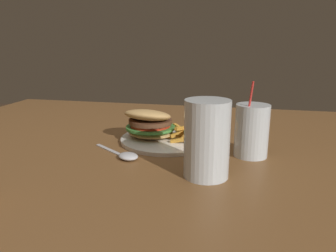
# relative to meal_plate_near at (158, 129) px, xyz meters

# --- Properties ---
(dining_table) EXTENTS (1.43, 1.37, 0.76)m
(dining_table) POSITION_rel_meal_plate_near_xyz_m (0.05, 0.17, -0.14)
(dining_table) COLOR brown
(dining_table) RESTS_ON ground_plane
(meal_plate_near) EXTENTS (0.26, 0.26, 0.10)m
(meal_plate_near) POSITION_rel_meal_plate_near_xyz_m (0.00, 0.00, 0.00)
(meal_plate_near) COLOR white
(meal_plate_near) RESTS_ON dining_table
(beer_glass) EXTENTS (0.09, 0.09, 0.16)m
(beer_glass) POSITION_rel_meal_plate_near_xyz_m (-0.16, 0.22, 0.04)
(beer_glass) COLOR silver
(beer_glass) RESTS_ON dining_table
(juice_glass) EXTENTS (0.08, 0.08, 0.18)m
(juice_glass) POSITION_rel_meal_plate_near_xyz_m (-0.25, 0.07, 0.03)
(juice_glass) COLOR silver
(juice_glass) RESTS_ON dining_table
(spoon) EXTENTS (0.15, 0.12, 0.01)m
(spoon) POSITION_rel_meal_plate_near_xyz_m (0.04, 0.15, -0.03)
(spoon) COLOR silver
(spoon) RESTS_ON dining_table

